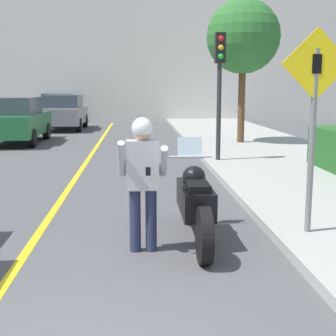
{
  "coord_description": "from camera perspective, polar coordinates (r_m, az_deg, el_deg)",
  "views": [
    {
      "loc": [
        0.8,
        -2.98,
        2.04
      ],
      "look_at": [
        1.22,
        3.26,
        0.96
      ],
      "focal_mm": 50.0,
      "sensor_mm": 36.0,
      "label": 1
    }
  ],
  "objects": [
    {
      "name": "road_center_line",
      "position": [
        9.32,
        -12.4,
        -3.03
      ],
      "size": [
        0.12,
        36.0,
        0.01
      ],
      "color": "yellow",
      "rests_on": "ground"
    },
    {
      "name": "building_backdrop",
      "position": [
        29.1,
        -5.57,
        14.64
      ],
      "size": [
        28.0,
        1.2,
        9.0
      ],
      "color": "beige",
      "rests_on": "ground"
    },
    {
      "name": "motorcycle",
      "position": [
        6.29,
        3.32,
        -4.16
      ],
      "size": [
        0.62,
        2.41,
        1.32
      ],
      "color": "black",
      "rests_on": "ground"
    },
    {
      "name": "person_biker",
      "position": [
        5.74,
        -3.11,
        -0.37
      ],
      "size": [
        0.59,
        0.46,
        1.68
      ],
      "color": "#282D4C",
      "rests_on": "ground"
    },
    {
      "name": "crossing_sign",
      "position": [
        6.3,
        17.34,
        6.55
      ],
      "size": [
        0.91,
        0.08,
        2.64
      ],
      "color": "slate",
      "rests_on": "sidewalk_curb"
    },
    {
      "name": "traffic_light",
      "position": [
        12.35,
        6.32,
        11.58
      ],
      "size": [
        0.26,
        0.3,
        3.27
      ],
      "color": "#2D2D30",
      "rests_on": "sidewalk_curb"
    },
    {
      "name": "street_tree",
      "position": [
        16.6,
        9.15,
        15.49
      ],
      "size": [
        2.49,
        2.49,
        4.84
      ],
      "color": "brown",
      "rests_on": "sidewalk_curb"
    },
    {
      "name": "parked_car_green",
      "position": [
        18.05,
        -18.05,
        5.59
      ],
      "size": [
        1.88,
        4.2,
        1.68
      ],
      "color": "black",
      "rests_on": "ground"
    },
    {
      "name": "parked_car_grey",
      "position": [
        23.27,
        -12.5,
        6.68
      ],
      "size": [
        1.88,
        4.2,
        1.68
      ],
      "color": "black",
      "rests_on": "ground"
    },
    {
      "name": "parked_car_white",
      "position": [
        28.64,
        -13.14,
        7.21
      ],
      "size": [
        1.88,
        4.2,
        1.68
      ],
      "color": "black",
      "rests_on": "ground"
    }
  ]
}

